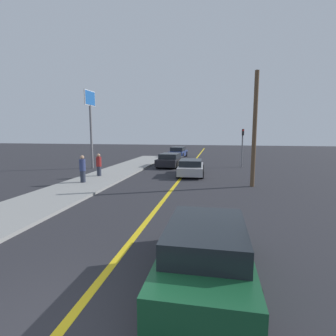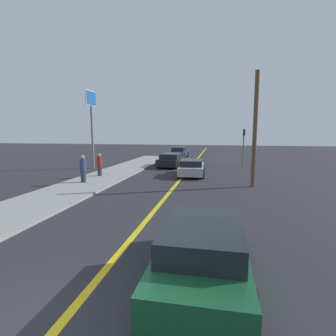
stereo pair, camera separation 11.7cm
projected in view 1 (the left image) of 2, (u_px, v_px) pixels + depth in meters
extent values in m
cube|color=gold|center=(187.00, 171.00, 21.57)|extent=(0.20, 60.00, 0.01)
cube|color=gray|center=(110.00, 175.00, 19.10)|extent=(3.24, 28.97, 0.13)
cube|color=#144728|center=(206.00, 256.00, 5.62)|extent=(1.78, 4.25, 0.68)
cube|color=black|center=(206.00, 235.00, 5.33)|extent=(1.56, 2.34, 0.47)
cylinder|color=black|center=(177.00, 237.00, 7.08)|extent=(0.22, 0.70, 0.70)
cylinder|color=black|center=(241.00, 242.00, 6.77)|extent=(0.22, 0.70, 0.70)
cylinder|color=black|center=(153.00, 298.00, 4.52)|extent=(0.22, 0.70, 0.70)
cylinder|color=black|center=(255.00, 310.00, 4.20)|extent=(0.22, 0.70, 0.70)
cube|color=#9E9EA3|center=(191.00, 169.00, 19.26)|extent=(1.94, 4.09, 0.57)
cube|color=black|center=(191.00, 163.00, 18.99)|extent=(1.64, 2.28, 0.42)
cylinder|color=black|center=(181.00, 168.00, 20.61)|extent=(0.25, 0.68, 0.67)
cylinder|color=black|center=(202.00, 169.00, 20.38)|extent=(0.25, 0.68, 0.67)
cylinder|color=black|center=(178.00, 173.00, 18.17)|extent=(0.25, 0.68, 0.67)
cylinder|color=black|center=(202.00, 174.00, 17.95)|extent=(0.25, 0.68, 0.67)
cube|color=black|center=(170.00, 161.00, 24.03)|extent=(2.05, 4.20, 0.61)
cube|color=black|center=(170.00, 156.00, 23.76)|extent=(1.72, 2.35, 0.44)
cylinder|color=black|center=(165.00, 161.00, 25.48)|extent=(0.26, 0.68, 0.67)
cylinder|color=black|center=(182.00, 162.00, 25.07)|extent=(0.26, 0.68, 0.67)
cylinder|color=black|center=(158.00, 164.00, 23.03)|extent=(0.26, 0.68, 0.67)
cylinder|color=black|center=(177.00, 165.00, 22.62)|extent=(0.26, 0.68, 0.67)
cube|color=navy|center=(178.00, 153.00, 32.86)|extent=(1.96, 4.15, 0.62)
cube|color=black|center=(178.00, 149.00, 32.58)|extent=(1.65, 2.31, 0.50)
cylinder|color=black|center=(174.00, 154.00, 34.28)|extent=(0.26, 0.68, 0.66)
cylinder|color=black|center=(186.00, 154.00, 33.89)|extent=(0.26, 0.68, 0.66)
cylinder|color=black|center=(169.00, 155.00, 31.87)|extent=(0.26, 0.68, 0.66)
cylinder|color=black|center=(183.00, 156.00, 31.47)|extent=(0.26, 0.68, 0.66)
cylinder|color=#282D3D|center=(83.00, 177.00, 15.92)|extent=(0.31, 0.31, 0.70)
cylinder|color=navy|center=(82.00, 165.00, 15.82)|extent=(0.36, 0.36, 0.70)
sphere|color=tan|center=(82.00, 157.00, 15.76)|extent=(0.24, 0.24, 0.24)
cylinder|color=#282D3D|center=(99.00, 171.00, 18.26)|extent=(0.30, 0.30, 0.66)
cylinder|color=maroon|center=(99.00, 162.00, 18.17)|extent=(0.36, 0.36, 0.66)
sphere|color=tan|center=(98.00, 155.00, 18.10)|extent=(0.23, 0.23, 0.23)
cylinder|color=slate|center=(242.00, 148.00, 23.51)|extent=(0.12, 0.12, 3.42)
cube|color=black|center=(243.00, 132.00, 23.13)|extent=(0.18, 0.18, 0.55)
sphere|color=red|center=(243.00, 130.00, 23.02)|extent=(0.14, 0.14, 0.14)
cylinder|color=slate|center=(91.00, 137.00, 22.64)|extent=(0.20, 0.20, 5.44)
cube|color=silver|center=(90.00, 98.00, 22.18)|extent=(0.08, 1.81, 1.26)
cube|color=#19519E|center=(90.00, 98.00, 22.18)|extent=(0.12, 1.69, 1.14)
cylinder|color=brown|center=(255.00, 130.00, 14.91)|extent=(0.24, 0.24, 6.56)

